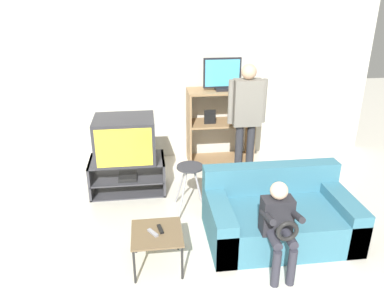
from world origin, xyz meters
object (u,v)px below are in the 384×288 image
Objects in this scene: person_seated_child at (279,223)px; person_standing_adult at (247,112)px; media_shelf at (220,125)px; television_flat at (222,75)px; remote_control_black at (160,229)px; tv_stand at (128,175)px; folding_stool at (190,175)px; remote_control_white at (153,233)px; television_main at (125,139)px; couch at (278,216)px; snack_table at (157,236)px.

person_standing_adult is at bearing 85.07° from person_seated_child.
person_seated_child is at bearing -88.80° from media_shelf.
television_flat reaches higher than remote_control_black.
remote_control_black is at bearing -76.34° from tv_stand.
person_seated_child reaches higher than remote_control_black.
folding_stool is at bearing 54.80° from remote_control_black.
remote_control_white is 2.29m from person_standing_adult.
television_main is 1.67m from media_shelf.
television_main is 2.34m from person_seated_child.
television_main is 1.04m from folding_stool.
person_seated_child is at bearing -23.49° from remote_control_black.
media_shelf is 0.85m from person_standing_adult.
folding_stool reaches higher than tv_stand.
remote_control_black is 0.09× the size of couch.
couch is 1.58m from person_standing_adult.
television_flat is 0.80m from person_standing_adult.
couch reaches higher than remote_control_white.
folding_stool is 1.37m from person_seated_child.
media_shelf is at bearing 65.75° from folding_stool.
media_shelf reaches higher than folding_stool.
tv_stand is at bearing 67.85° from remote_control_white.
person_standing_adult is (1.66, 0.13, 0.26)m from television_main.
tv_stand is at bearing 141.64° from folding_stool.
television_main is at bearing 130.01° from person_seated_child.
tv_stand is 1.77× the size of television_flat.
snack_table is 3.45× the size of remote_control_black.
remote_control_black is at bearing -113.77° from folding_stool.
folding_stool reaches higher than remote_control_black.
media_shelf is 2.61m from remote_control_black.
couch is at bearing -18.59° from remote_control_white.
folding_stool is 1.27m from person_standing_adult.
person_seated_child is (-0.20, -0.54, 0.29)m from couch.
person_standing_adult reaches higher than television_main.
media_shelf is (1.44, 0.83, -0.16)m from television_main.
person_standing_adult reaches higher than television_flat.
snack_table is at bearing -114.71° from television_flat.
person_standing_adult reaches higher than person_seated_child.
couch is at bearing 69.31° from person_seated_child.
television_flat is 3.94× the size of remote_control_black.
folding_stool is at bearing 121.23° from person_seated_child.
person_seated_child is at bearing -50.15° from tv_stand.
couch is at bearing -34.51° from folding_stool.
tv_stand is 1.70m from media_shelf.
tv_stand is 1.84m from person_standing_adult.
person_seated_child is at bearing -41.72° from remote_control_white.
person_seated_child is (-0.17, -1.92, -0.49)m from person_standing_adult.
folding_stool is 1.13m from couch.
television_main is at bearing 142.00° from folding_stool.
tv_stand reaches higher than remote_control_black.
person_standing_adult is (1.32, 1.72, 0.68)m from snack_table.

